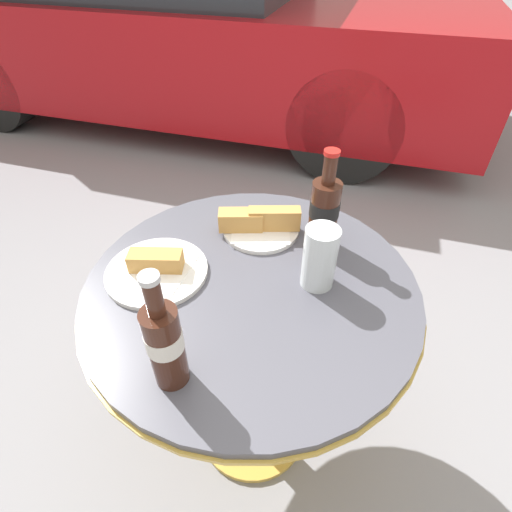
# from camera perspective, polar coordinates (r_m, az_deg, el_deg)

# --- Properties ---
(ground_plane) EXTENTS (30.00, 30.00, 0.00)m
(ground_plane) POSITION_cam_1_polar(r_m,az_deg,el_deg) (1.50, -0.47, -23.23)
(ground_plane) COLOR gray
(bistro_table) EXTENTS (0.78, 0.78, 0.70)m
(bistro_table) POSITION_cam_1_polar(r_m,az_deg,el_deg) (1.03, -0.64, -9.85)
(bistro_table) COLOR gold
(bistro_table) RESTS_ON ground_plane
(cola_bottle_left) EXTENTS (0.06, 0.06, 0.26)m
(cola_bottle_left) POSITION_cam_1_polar(r_m,az_deg,el_deg) (0.70, -12.90, -12.00)
(cola_bottle_left) COLOR #3D1E14
(cola_bottle_left) RESTS_ON bistro_table
(cola_bottle_right) EXTENTS (0.07, 0.07, 0.26)m
(cola_bottle_right) POSITION_cam_1_polar(r_m,az_deg,el_deg) (0.98, 9.71, 6.36)
(cola_bottle_right) COLOR #3D1E14
(cola_bottle_right) RESTS_ON bistro_table
(drinking_glass) EXTENTS (0.08, 0.08, 0.15)m
(drinking_glass) POSITION_cam_1_polar(r_m,az_deg,el_deg) (0.88, 9.03, -0.57)
(drinking_glass) COLOR silver
(drinking_glass) RESTS_ON bistro_table
(lunch_plate_near) EXTENTS (0.24, 0.24, 0.06)m
(lunch_plate_near) POSITION_cam_1_polar(r_m,az_deg,el_deg) (0.96, -14.02, -1.76)
(lunch_plate_near) COLOR white
(lunch_plate_near) RESTS_ON bistro_table
(lunch_plate_far) EXTENTS (0.22, 0.20, 0.07)m
(lunch_plate_far) POSITION_cam_1_polar(r_m,az_deg,el_deg) (1.05, 0.54, 4.59)
(lunch_plate_far) COLOR white
(lunch_plate_far) RESTS_ON bistro_table
(parked_car) EXTENTS (4.37, 1.83, 1.43)m
(parked_car) POSITION_cam_1_polar(r_m,az_deg,el_deg) (3.67, -10.14, 29.90)
(parked_car) COLOR #9E0F14
(parked_car) RESTS_ON ground_plane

